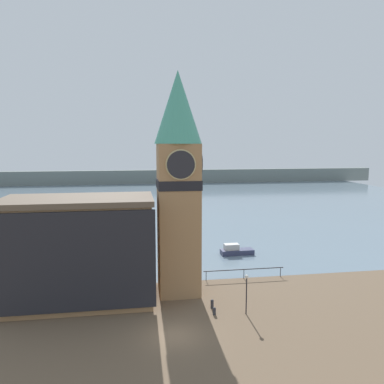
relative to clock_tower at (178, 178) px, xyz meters
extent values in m
plane|color=brown|center=(-1.30, -8.42, -11.32)|extent=(160.00, 160.00, 0.00)
cube|color=slate|center=(-1.30, 62.75, -11.32)|extent=(160.00, 120.00, 0.00)
cube|color=slate|center=(-1.30, 102.75, -8.82)|extent=(180.00, 3.00, 5.00)
cube|color=#232328|center=(7.41, 2.50, -10.27)|extent=(8.95, 0.08, 0.08)
cylinder|color=#232328|center=(3.24, 2.50, -10.79)|extent=(0.07, 0.07, 1.05)
cylinder|color=#232328|center=(7.41, 2.50, -10.79)|extent=(0.07, 0.07, 1.05)
cylinder|color=#232328|center=(11.59, 2.50, -10.79)|extent=(0.07, 0.07, 1.05)
cube|color=#9E754C|center=(-0.01, 0.01, -4.04)|extent=(3.89, 3.89, 14.57)
cube|color=black|center=(-0.01, 0.01, -0.57)|extent=(4.01, 4.01, 0.90)
cylinder|color=tan|center=(-0.01, -2.00, 1.39)|extent=(2.76, 0.12, 2.76)
cylinder|color=#232328|center=(-0.01, -2.08, 1.39)|extent=(2.51, 0.12, 2.51)
cylinder|color=tan|center=(2.00, 0.01, 1.39)|extent=(0.12, 2.76, 2.76)
cylinder|color=#232328|center=(2.08, 0.01, 1.39)|extent=(0.12, 2.51, 2.51)
cone|color=teal|center=(-0.01, 0.01, 6.62)|extent=(4.47, 4.47, 6.74)
cube|color=#9E754C|center=(-9.26, -0.79, -6.69)|extent=(13.08, 6.49, 9.26)
cube|color=brown|center=(-9.26, -0.79, -1.81)|extent=(13.48, 6.89, 0.50)
cube|color=#232328|center=(-9.26, -4.18, -6.50)|extent=(13.58, 0.30, 8.52)
cube|color=#333856|center=(9.15, 11.44, -10.99)|extent=(4.37, 1.69, 0.66)
cube|color=#B2B2B2|center=(8.37, 11.42, -10.27)|extent=(1.93, 1.15, 0.77)
cylinder|color=#2D2D33|center=(2.41, -5.43, -11.06)|extent=(0.27, 0.27, 0.51)
sphere|color=#2D2D33|center=(2.41, -5.43, -10.81)|extent=(0.29, 0.29, 0.29)
cylinder|color=#2D2D33|center=(2.49, -4.15, -10.98)|extent=(0.28, 0.28, 0.67)
sphere|color=#2D2D33|center=(2.49, -4.15, -10.65)|extent=(0.29, 0.29, 0.29)
cylinder|color=black|center=(5.14, -5.74, -9.69)|extent=(0.10, 0.10, 3.25)
sphere|color=silver|center=(5.14, -5.74, -7.97)|extent=(0.32, 0.32, 0.32)
camera|label=1|loc=(-4.17, -35.25, 3.24)|focal=35.00mm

